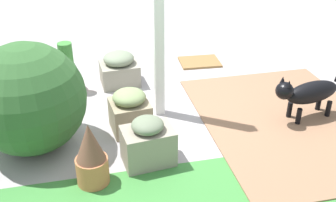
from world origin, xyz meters
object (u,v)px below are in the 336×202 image
object	(u,v)px
terracotta_pot_tall	(68,74)
stone_planter_far	(148,142)
round_shrub	(29,99)
terracotta_pot_broad	(20,69)
stone_planter_nearest	(119,69)
doormat	(200,62)
porch_pillar	(158,13)
stone_planter_mid	(130,111)
terracotta_pot_spiky	(91,156)
dog	(308,93)

from	to	relation	value
terracotta_pot_tall	stone_planter_far	bearing A→B (deg)	112.66
round_shrub	terracotta_pot_broad	world-z (taller)	round_shrub
stone_planter_nearest	doormat	bearing A→B (deg)	-160.92
stone_planter_far	doormat	distance (m)	2.41
porch_pillar	doormat	bearing A→B (deg)	-124.36
stone_planter_far	terracotta_pot_tall	xyz separation A→B (m)	(0.69, -1.66, 0.01)
stone_planter_nearest	round_shrub	bearing A→B (deg)	51.36
round_shrub	stone_planter_mid	bearing A→B (deg)	-173.69
stone_planter_far	porch_pillar	bearing A→B (deg)	-108.24
terracotta_pot_spiky	dog	size ratio (longest dim) A/B	0.73
terracotta_pot_broad	doormat	xyz separation A→B (m)	(-2.39, -0.37, -0.29)
round_shrub	terracotta_pot_tall	distance (m)	1.26
terracotta_pot_broad	porch_pillar	bearing A→B (deg)	150.24
round_shrub	dog	size ratio (longest dim) A/B	1.32
stone_planter_nearest	terracotta_pot_broad	distance (m)	1.20
round_shrub	doormat	xyz separation A→B (m)	(-2.16, -1.62, -0.52)
round_shrub	terracotta_pot_tall	world-z (taller)	round_shrub
terracotta_pot_broad	stone_planter_mid	bearing A→B (deg)	135.47
terracotta_pot_broad	terracotta_pot_tall	world-z (taller)	terracotta_pot_tall
porch_pillar	stone_planter_mid	distance (m)	1.03
stone_planter_mid	stone_planter_far	bearing A→B (deg)	97.89
dog	porch_pillar	bearing A→B (deg)	-17.69
stone_planter_nearest	terracotta_pot_spiky	world-z (taller)	terracotta_pot_spiky
stone_planter_mid	terracotta_pot_tall	bearing A→B (deg)	-60.25
stone_planter_mid	doormat	bearing A→B (deg)	-128.74
terracotta_pot_broad	stone_planter_far	bearing A→B (deg)	125.71
stone_planter_nearest	terracotta_pot_broad	bearing A→B (deg)	-2.23
stone_planter_mid	round_shrub	bearing A→B (deg)	6.31
round_shrub	terracotta_pot_broad	size ratio (longest dim) A/B	2.12
porch_pillar	terracotta_pot_broad	distance (m)	1.96
stone_planter_far	round_shrub	xyz separation A→B (m)	(1.03, -0.49, 0.32)
stone_planter_far	terracotta_pot_spiky	world-z (taller)	terracotta_pot_spiky
stone_planter_mid	porch_pillar	bearing A→B (deg)	-143.38
porch_pillar	doormat	xyz separation A→B (m)	(-0.85, -1.25, -1.13)
terracotta_pot_broad	stone_planter_nearest	bearing A→B (deg)	177.77
terracotta_pot_tall	dog	bearing A→B (deg)	152.83
stone_planter_far	stone_planter_nearest	bearing A→B (deg)	-87.98
terracotta_pot_spiky	doormat	bearing A→B (deg)	-125.90
terracotta_pot_tall	dog	size ratio (longest dim) A/B	0.77
terracotta_pot_spiky	terracotta_pot_broad	bearing A→B (deg)	-69.04
stone_planter_far	terracotta_pot_spiky	distance (m)	0.55
round_shrub	terracotta_pot_broad	bearing A→B (deg)	-79.80
round_shrub	terracotta_pot_tall	bearing A→B (deg)	-105.82
round_shrub	dog	distance (m)	2.84
porch_pillar	stone_planter_nearest	bearing A→B (deg)	-67.52
porch_pillar	stone_planter_nearest	size ratio (longest dim) A/B	4.67
stone_planter_mid	stone_planter_far	xyz separation A→B (m)	(-0.08, 0.59, -0.01)
stone_planter_far	doormat	bearing A→B (deg)	-118.31
stone_planter_far	stone_planter_mid	bearing A→B (deg)	-82.11
terracotta_pot_tall	stone_planter_nearest	bearing A→B (deg)	-176.88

